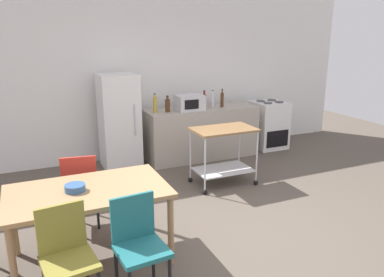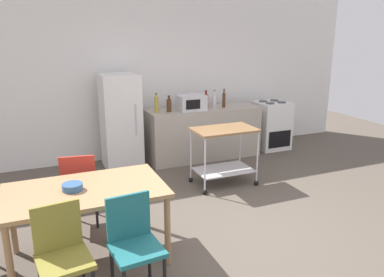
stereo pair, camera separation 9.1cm
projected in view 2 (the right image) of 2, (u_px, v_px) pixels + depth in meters
ground_plane at (227, 234)px, 4.27m from camera, size 12.00×12.00×0.00m
back_wall at (143, 75)px, 6.71m from camera, size 8.40×0.12×2.90m
kitchen_counter at (203, 133)px, 6.79m from camera, size 2.00×0.64×0.90m
dining_table at (86, 196)px, 3.65m from camera, size 1.50×0.90×0.75m
chair_teal at (134, 241)px, 3.16m from camera, size 0.43×0.43×0.89m
chair_olive at (62, 252)px, 3.00m from camera, size 0.45×0.45×0.89m
chair_red at (79, 184)px, 4.33m from camera, size 0.46×0.46×0.89m
stove_oven at (271, 125)px, 7.35m from camera, size 0.60×0.61×0.92m
refrigerator at (121, 121)px, 6.24m from camera, size 0.60×0.63×1.55m
kitchen_cart at (224, 147)px, 5.54m from camera, size 0.91×0.57×0.85m
bottle_soda at (156, 104)px, 6.28m from camera, size 0.06×0.06×0.32m
bottle_vinegar at (169, 105)px, 6.34m from camera, size 0.08×0.08×0.27m
microwave at (191, 103)px, 6.47m from camera, size 0.46×0.35×0.26m
bottle_hot_sauce at (206, 101)px, 6.70m from camera, size 0.08×0.08×0.30m
bottle_sparkling_water at (214, 100)px, 6.74m from camera, size 0.06×0.06×0.30m
bottle_sesame_oil at (224, 100)px, 6.72m from camera, size 0.06×0.06×0.32m
fruit_bowl at (72, 187)px, 3.58m from camera, size 0.19×0.19×0.07m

